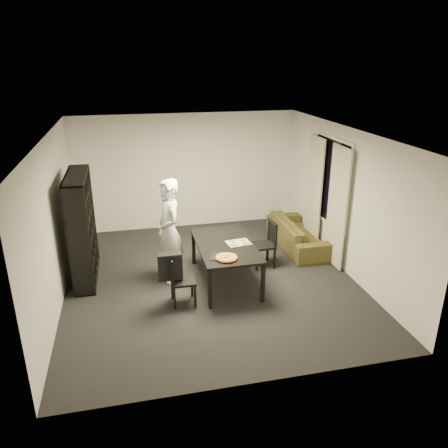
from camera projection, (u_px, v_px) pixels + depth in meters
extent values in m
cube|color=black|center=(210.00, 279.00, 7.84)|extent=(5.00, 5.50, 0.01)
cube|color=white|center=(209.00, 133.00, 6.91)|extent=(5.00, 5.50, 0.01)
cube|color=white|center=(186.00, 172.00, 9.88)|extent=(5.00, 0.01, 2.60)
cube|color=white|center=(257.00, 290.00, 4.87)|extent=(5.00, 0.01, 2.60)
cube|color=white|center=(54.00, 222.00, 6.86)|extent=(0.01, 5.50, 2.60)
cube|color=white|center=(345.00, 201.00, 7.89)|extent=(0.01, 5.50, 2.60)
cube|color=black|center=(331.00, 181.00, 8.36)|extent=(0.02, 1.40, 1.60)
cube|color=white|center=(330.00, 181.00, 8.36)|extent=(0.03, 1.52, 1.72)
cube|color=#BFB7A3|center=(337.00, 207.00, 8.00)|extent=(0.03, 0.70, 2.25)
cube|color=#BFB7A3|center=(314.00, 192.00, 8.95)|extent=(0.03, 0.70, 2.25)
cube|color=black|center=(82.00, 228.00, 7.60)|extent=(0.35, 1.50, 1.90)
cube|color=black|center=(225.00, 245.00, 7.52)|extent=(0.96, 1.73, 0.04)
cube|color=black|center=(210.00, 289.00, 6.82)|extent=(0.06, 0.06, 0.68)
cube|color=black|center=(263.00, 283.00, 7.00)|extent=(0.06, 0.06, 0.68)
cube|color=black|center=(194.00, 247.00, 8.31)|extent=(0.06, 0.06, 0.68)
cube|color=black|center=(238.00, 243.00, 8.48)|extent=(0.06, 0.06, 0.68)
cube|color=black|center=(183.00, 281.00, 6.96)|extent=(0.38, 0.38, 0.04)
cube|color=black|center=(172.00, 269.00, 6.84)|extent=(0.04, 0.38, 0.41)
cube|color=black|center=(171.00, 259.00, 6.77)|extent=(0.03, 0.37, 0.05)
cube|color=black|center=(195.00, 296.00, 6.91)|extent=(0.04, 0.04, 0.37)
cube|color=black|center=(192.00, 286.00, 7.21)|extent=(0.04, 0.04, 0.37)
cube|color=black|center=(174.00, 299.00, 6.85)|extent=(0.04, 0.04, 0.37)
cube|color=black|center=(172.00, 288.00, 7.15)|extent=(0.04, 0.04, 0.37)
cube|color=black|center=(263.00, 245.00, 8.20)|extent=(0.44, 0.44, 0.04)
cube|color=black|center=(272.00, 232.00, 8.16)|extent=(0.06, 0.41, 0.44)
cube|color=black|center=(273.00, 222.00, 8.09)|extent=(0.05, 0.39, 0.05)
cube|color=black|center=(250.00, 253.00, 8.39)|extent=(0.04, 0.04, 0.40)
cube|color=black|center=(257.00, 261.00, 8.07)|extent=(0.04, 0.04, 0.40)
cube|color=black|center=(268.00, 251.00, 8.48)|extent=(0.04, 0.04, 0.40)
cube|color=black|center=(274.00, 259.00, 8.17)|extent=(0.04, 0.04, 0.40)
cube|color=black|center=(170.00, 268.00, 6.83)|extent=(0.38, 0.07, 0.41)
cube|color=black|center=(170.00, 255.00, 6.75)|extent=(0.36, 0.16, 0.05)
imported|color=silver|center=(169.00, 231.00, 7.53)|extent=(0.58, 0.75, 1.84)
cube|color=black|center=(224.00, 257.00, 7.01)|extent=(0.49, 0.45, 0.01)
cylinder|color=#B05F33|center=(226.00, 258.00, 6.94)|extent=(0.35, 0.35, 0.02)
cylinder|color=yellow|center=(226.00, 257.00, 6.94)|extent=(0.31, 0.31, 0.01)
cube|color=white|center=(238.00, 243.00, 7.55)|extent=(0.44, 0.35, 0.01)
imported|color=#403B19|center=(298.00, 233.00, 9.12)|extent=(0.76, 1.94, 0.57)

